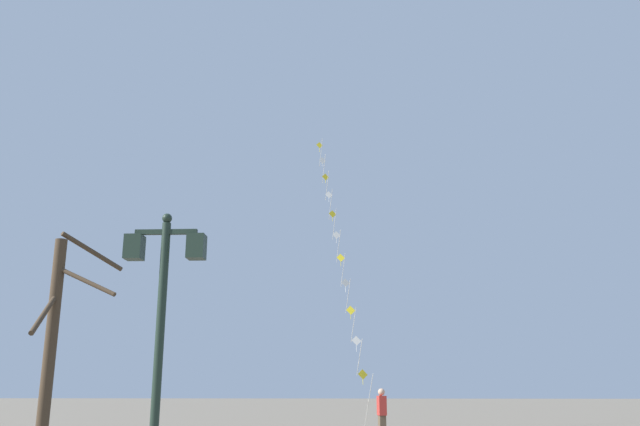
% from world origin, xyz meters
% --- Properties ---
extents(twin_lantern_lamp_post, '(1.29, 0.28, 4.51)m').
position_xyz_m(twin_lantern_lamp_post, '(-2.17, 8.21, 3.13)').
color(twin_lantern_lamp_post, '#1E2D23').
rests_on(twin_lantern_lamp_post, ground_plane).
extents(kite_train, '(2.62, 11.83, 15.24)m').
position_xyz_m(kite_train, '(0.30, 27.21, 7.88)').
color(kite_train, brown).
rests_on(kite_train, ground_plane).
extents(kite_flyer, '(0.31, 0.63, 1.71)m').
position_xyz_m(kite_flyer, '(1.76, 19.84, 0.90)').
color(kite_flyer, brown).
rests_on(kite_flyer, ground_plane).
extents(bare_tree, '(1.47, 2.45, 4.86)m').
position_xyz_m(bare_tree, '(-5.04, 10.81, 2.54)').
color(bare_tree, '#423323').
rests_on(bare_tree, ground_plane).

